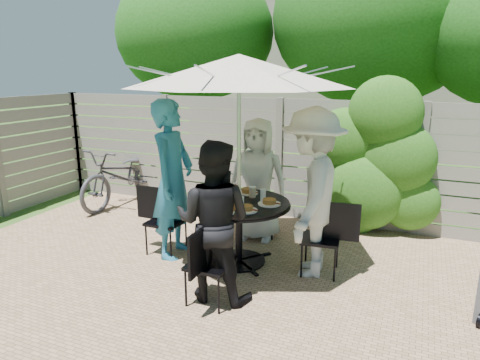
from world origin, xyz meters
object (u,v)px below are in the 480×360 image
at_px(chair_back, 259,215).
at_px(chair_left, 165,234).
at_px(chair_front, 209,280).
at_px(person_right, 312,193).
at_px(coffee_cup, 252,192).
at_px(glass_left, 215,196).
at_px(patio_table, 239,221).
at_px(plate_front, 229,209).
at_px(syrup_jug, 235,193).
at_px(plate_back, 248,191).
at_px(plate_left, 210,197).
at_px(person_back, 257,180).
at_px(plate_right, 269,202).
at_px(glass_back, 237,189).
at_px(person_left, 173,180).
at_px(umbrella, 239,71).
at_px(glass_front, 241,203).
at_px(person_front, 214,222).
at_px(plate_extra, 247,209).
at_px(bicycle, 123,175).
at_px(glass_right, 263,195).
at_px(chair_right, 321,253).

distance_m(chair_back, chair_left, 1.36).
xyz_separation_m(chair_left, chair_front, (1.06, -0.86, -0.00)).
relative_size(person_right, coffee_cup, 15.63).
bearing_deg(glass_left, chair_left, 177.33).
bearing_deg(patio_table, plate_front, -84.07).
bearing_deg(syrup_jug, glass_left, -136.26).
bearing_deg(patio_table, plate_back, 95.93).
height_order(chair_left, plate_left, chair_left).
relative_size(patio_table, coffee_cup, 10.71).
height_order(person_back, person_right, person_right).
xyz_separation_m(plate_left, plate_front, (0.40, -0.32, 0.00)).
bearing_deg(glass_left, plate_right, 15.54).
bearing_deg(plate_left, glass_back, 51.44).
relative_size(person_left, plate_left, 7.41).
height_order(umbrella, plate_left, umbrella).
relative_size(plate_right, glass_front, 1.86).
height_order(plate_left, glass_left, glass_left).
height_order(plate_right, coffee_cup, coffee_cup).
bearing_deg(person_front, chair_left, -40.78).
distance_m(plate_right, plate_extra, 0.35).
bearing_deg(patio_table, umbrella, 66.37).
bearing_deg(glass_left, coffee_cup, 48.03).
distance_m(person_right, bicycle, 3.84).
xyz_separation_m(plate_extra, glass_back, (-0.34, 0.53, 0.05)).
height_order(person_front, glass_front, person_front).
relative_size(plate_left, glass_front, 1.86).
bearing_deg(patio_table, bicycle, 153.14).
height_order(person_front, plate_back, person_front).
relative_size(glass_front, bicycle, 0.07).
bearing_deg(plate_right, person_back, 119.38).
height_order(person_back, glass_back, person_back).
distance_m(chair_front, glass_right, 1.25).
height_order(glass_left, glass_right, same).
bearing_deg(glass_front, person_left, 170.41).
bearing_deg(plate_extra, plate_back, 111.19).
distance_m(person_front, glass_front, 0.58).
relative_size(person_left, plate_extra, 8.03).
relative_size(person_left, glass_right, 13.76).
bearing_deg(umbrella, patio_table, -113.63).
relative_size(person_back, person_front, 1.02).
height_order(glass_back, bicycle, bicycle).
height_order(plate_extra, glass_right, glass_right).
height_order(person_front, plate_front, person_front).
height_order(patio_table, chair_right, chair_right).
relative_size(chair_front, person_front, 0.52).
relative_size(glass_back, glass_front, 1.00).
relative_size(syrup_jug, bicycle, 0.08).
relative_size(person_back, bicycle, 0.86).
distance_m(patio_table, person_left, 0.93).
height_order(plate_extra, coffee_cup, coffee_cup).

